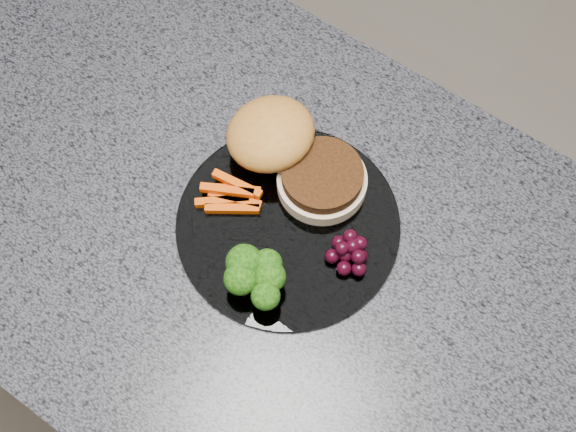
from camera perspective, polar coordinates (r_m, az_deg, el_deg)
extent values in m
plane|color=gray|center=(1.79, -1.72, -12.75)|extent=(4.00, 4.00, 0.00)
cube|color=#502C1B|center=(1.37, -2.21, -8.85)|extent=(1.20, 0.60, 0.86)
cube|color=#494953|center=(0.95, -3.16, -1.14)|extent=(1.20, 0.60, 0.04)
cylinder|color=white|center=(0.93, 0.00, -0.61)|extent=(0.26, 0.26, 0.01)
cylinder|color=beige|center=(0.94, 2.43, 2.43)|extent=(0.11, 0.11, 0.02)
cylinder|color=#3A1F0B|center=(0.92, 2.47, 2.94)|extent=(0.10, 0.10, 0.02)
ellipsoid|color=#A46E29|center=(0.95, -1.26, 5.65)|extent=(0.11, 0.11, 0.06)
cube|color=#D24503|center=(0.94, -3.87, 1.87)|extent=(0.06, 0.04, 0.01)
cube|color=#D24503|center=(0.94, -3.79, 1.18)|extent=(0.06, 0.03, 0.01)
cube|color=#D24503|center=(0.94, -4.71, 1.07)|extent=(0.05, 0.05, 0.01)
cube|color=#D24503|center=(0.94, -3.63, 2.28)|extent=(0.06, 0.02, 0.01)
cube|color=#D24503|center=(0.93, -4.35, 1.83)|extent=(0.06, 0.04, 0.01)
cube|color=#D24503|center=(0.93, -3.99, 0.52)|extent=(0.06, 0.04, 0.01)
cylinder|color=#629436|center=(0.89, -3.05, -3.84)|extent=(0.01, 0.01, 0.02)
ellipsoid|color=#0C3307|center=(0.87, -3.12, -3.31)|extent=(0.04, 0.04, 0.04)
cylinder|color=#629436|center=(0.89, -1.28, -4.80)|extent=(0.01, 0.01, 0.02)
ellipsoid|color=#0C3307|center=(0.87, -1.31, -4.34)|extent=(0.04, 0.04, 0.03)
cylinder|color=#629436|center=(0.89, -3.31, -4.94)|extent=(0.01, 0.01, 0.02)
ellipsoid|color=#0C3307|center=(0.87, -3.38, -4.46)|extent=(0.04, 0.04, 0.03)
cylinder|color=#629436|center=(0.88, -1.57, -6.12)|extent=(0.01, 0.01, 0.02)
ellipsoid|color=#0C3307|center=(0.86, -1.60, -5.71)|extent=(0.03, 0.03, 0.03)
cylinder|color=#629436|center=(0.89, -1.45, -3.89)|extent=(0.01, 0.01, 0.02)
ellipsoid|color=#0C3307|center=(0.87, -1.48, -3.42)|extent=(0.03, 0.03, 0.03)
sphere|color=black|center=(0.90, 4.13, -2.77)|extent=(0.02, 0.02, 0.02)
sphere|color=black|center=(0.90, 5.19, -2.81)|extent=(0.02, 0.02, 0.02)
sphere|color=black|center=(0.91, 4.95, -1.89)|extent=(0.02, 0.02, 0.02)
sphere|color=black|center=(0.91, 3.65, -1.90)|extent=(0.02, 0.02, 0.02)
sphere|color=black|center=(0.90, 3.16, -2.86)|extent=(0.02, 0.02, 0.02)
sphere|color=black|center=(0.90, 4.01, -3.73)|extent=(0.02, 0.02, 0.02)
sphere|color=black|center=(0.90, 5.07, -3.77)|extent=(0.02, 0.02, 0.02)
sphere|color=black|center=(0.89, 4.63, -2.13)|extent=(0.02, 0.02, 0.02)
sphere|color=black|center=(0.89, 3.88, -2.28)|extent=(0.02, 0.02, 0.02)
sphere|color=black|center=(0.89, 5.04, -2.89)|extent=(0.02, 0.02, 0.02)
sphere|color=black|center=(0.90, 4.45, -1.44)|extent=(0.02, 0.02, 0.02)
sphere|color=black|center=(0.90, 5.16, -1.94)|extent=(0.02, 0.02, 0.02)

